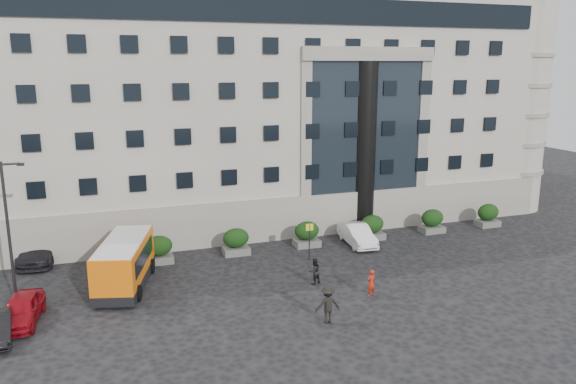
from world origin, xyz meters
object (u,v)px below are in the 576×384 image
object	(u,v)px
hedge_e	(432,221)
street_lamp	(10,231)
hedge_c	(307,234)
parked_car_c	(38,250)
pedestrian_a	(371,283)
pedestrian_b	(314,271)
hedge_d	(372,227)
bus_stop_sign	(309,235)
minibus	(124,261)
parked_car_a	(22,310)
hedge_a	(159,249)
hedge_f	(488,215)
white_taxi	(357,235)
pedestrian_c	(328,304)
hedge_b	(236,241)

from	to	relation	value
hedge_e	street_lamp	xyz separation A→B (m)	(-28.74, -4.80, 3.44)
hedge_c	hedge_e	xyz separation A→B (m)	(10.40, 0.00, 0.00)
street_lamp	parked_car_c	world-z (taller)	street_lamp
pedestrian_a	pedestrian_b	xyz separation A→B (m)	(-2.32, 2.75, 0.00)
hedge_d	bus_stop_sign	xyz separation A→B (m)	(-6.10, -2.80, 0.80)
street_lamp	minibus	distance (m)	6.43
hedge_d	bus_stop_sign	size ratio (longest dim) A/B	0.73
hedge_e	parked_car_a	bearing A→B (deg)	-166.79
hedge_a	hedge_c	world-z (taller)	same
hedge_f	white_taxi	bearing A→B (deg)	-176.19
hedge_e	pedestrian_a	size ratio (longest dim) A/B	1.17
pedestrian_b	pedestrian_c	world-z (taller)	pedestrian_c
hedge_d	minibus	world-z (taller)	minibus
bus_stop_sign	white_taxi	world-z (taller)	bus_stop_sign
hedge_f	street_lamp	size ratio (longest dim) A/B	0.23
hedge_d	parked_car_a	world-z (taller)	hedge_d
hedge_b	hedge_d	world-z (taller)	same
hedge_b	pedestrian_b	world-z (taller)	hedge_b
hedge_d	street_lamp	bearing A→B (deg)	-168.47
hedge_a	hedge_d	world-z (taller)	same
hedge_d	hedge_e	xyz separation A→B (m)	(5.20, 0.00, 0.00)
hedge_c	hedge_e	world-z (taller)	same
hedge_f	hedge_a	bearing A→B (deg)	180.00
hedge_f	street_lamp	xyz separation A→B (m)	(-33.94, -4.80, 3.44)
pedestrian_b	white_taxi	bearing A→B (deg)	-151.23
minibus	white_taxi	bearing A→B (deg)	24.59
bus_stop_sign	pedestrian_b	size ratio (longest dim) A/B	1.59
bus_stop_sign	pedestrian_c	bearing A→B (deg)	-105.61
street_lamp	parked_car_a	xyz separation A→B (m)	(0.39, -1.86, -3.65)
hedge_c	parked_car_c	size ratio (longest dim) A/B	0.34
street_lamp	hedge_a	bearing A→B (deg)	31.16
street_lamp	parked_car_a	world-z (taller)	street_lamp
hedge_c	pedestrian_c	xyz separation A→B (m)	(-3.38, -11.68, 0.05)
hedge_e	parked_car_a	size ratio (longest dim) A/B	0.44
pedestrian_a	hedge_b	bearing A→B (deg)	-76.29
hedge_b	pedestrian_b	xyz separation A→B (m)	(3.09, -6.71, -0.14)
hedge_b	hedge_f	world-z (taller)	same
pedestrian_b	pedestrian_a	bearing A→B (deg)	112.92
street_lamp	minibus	size ratio (longest dim) A/B	1.13
street_lamp	parked_car_c	distance (m)	8.62
street_lamp	pedestrian_a	xyz separation A→B (m)	(18.55, -4.66, -3.58)
hedge_b	street_lamp	xyz separation A→B (m)	(-13.14, -4.80, 3.44)
minibus	parked_car_a	world-z (taller)	minibus
hedge_b	white_taxi	bearing A→B (deg)	-5.19
parked_car_a	white_taxi	xyz separation A→B (m)	(21.54, 5.86, 0.02)
hedge_b	pedestrian_b	size ratio (longest dim) A/B	1.16
hedge_c	minibus	distance (m)	13.19
hedge_f	pedestrian_a	bearing A→B (deg)	-148.41
pedestrian_c	hedge_b	bearing A→B (deg)	-77.30
hedge_f	bus_stop_sign	distance (m)	16.76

